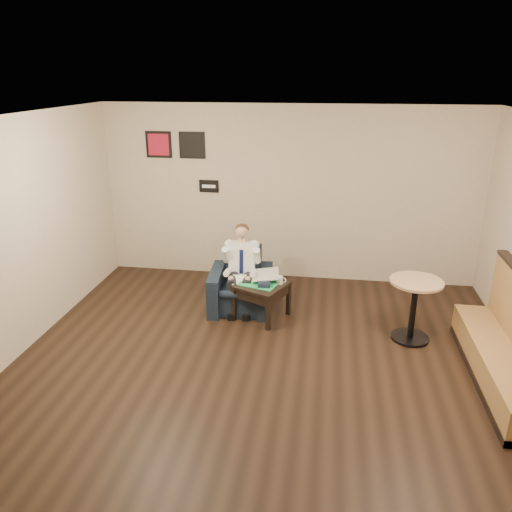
# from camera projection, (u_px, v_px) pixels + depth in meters

# --- Properties ---
(ground) EXTENTS (6.00, 6.00, 0.00)m
(ground) POSITION_uv_depth(u_px,v_px,m) (264.00, 376.00, 5.65)
(ground) COLOR black
(ground) RESTS_ON ground
(wall_back) EXTENTS (6.00, 0.02, 2.80)m
(wall_back) POSITION_uv_depth(u_px,v_px,m) (289.00, 195.00, 7.95)
(wall_back) COLOR beige
(wall_back) RESTS_ON ground
(wall_front) EXTENTS (6.00, 0.02, 2.80)m
(wall_front) POSITION_uv_depth(u_px,v_px,m) (182.00, 483.00, 2.38)
(wall_front) COLOR beige
(wall_front) RESTS_ON ground
(ceiling) EXTENTS (6.00, 6.00, 0.02)m
(ceiling) POSITION_uv_depth(u_px,v_px,m) (265.00, 122.00, 4.68)
(ceiling) COLOR white
(ceiling) RESTS_ON wall_back
(seating_sign) EXTENTS (0.32, 0.02, 0.20)m
(seating_sign) POSITION_uv_depth(u_px,v_px,m) (209.00, 186.00, 8.08)
(seating_sign) COLOR black
(seating_sign) RESTS_ON wall_back
(art_print_left) EXTENTS (0.42, 0.03, 0.42)m
(art_print_left) POSITION_uv_depth(u_px,v_px,m) (159.00, 145.00, 7.96)
(art_print_left) COLOR #B91634
(art_print_left) RESTS_ON wall_back
(art_print_right) EXTENTS (0.42, 0.03, 0.42)m
(art_print_right) POSITION_uv_depth(u_px,v_px,m) (192.00, 145.00, 7.88)
(art_print_right) COLOR black
(art_print_right) RESTS_ON wall_back
(armchair) EXTENTS (0.94, 0.94, 0.85)m
(armchair) POSITION_uv_depth(u_px,v_px,m) (241.00, 281.00, 7.15)
(armchair) COLOR black
(armchair) RESTS_ON ground
(seated_man) EXTENTS (0.61, 0.87, 1.16)m
(seated_man) POSITION_uv_depth(u_px,v_px,m) (240.00, 274.00, 6.99)
(seated_man) COLOR white
(seated_man) RESTS_ON armchair
(lap_papers) EXTENTS (0.23, 0.30, 0.01)m
(lap_papers) POSITION_uv_depth(u_px,v_px,m) (239.00, 280.00, 6.92)
(lap_papers) COLOR white
(lap_papers) RESTS_ON seated_man
(newspaper) EXTENTS (0.42, 0.50, 0.01)m
(newspaper) POSITION_uv_depth(u_px,v_px,m) (265.00, 274.00, 6.98)
(newspaper) COLOR silver
(newspaper) RESTS_ON armchair
(side_table) EXTENTS (0.82, 0.82, 0.51)m
(side_table) POSITION_uv_depth(u_px,v_px,m) (262.00, 300.00, 6.94)
(side_table) COLOR black
(side_table) RESTS_ON ground
(green_folder) EXTENTS (0.59, 0.49, 0.01)m
(green_folder) POSITION_uv_depth(u_px,v_px,m) (259.00, 283.00, 6.85)
(green_folder) COLOR #29CD6A
(green_folder) RESTS_ON side_table
(coffee_mug) EXTENTS (0.12, 0.12, 0.11)m
(coffee_mug) POSITION_uv_depth(u_px,v_px,m) (280.00, 280.00, 6.84)
(coffee_mug) COLOR white
(coffee_mug) RESTS_ON side_table
(smartphone) EXTENTS (0.17, 0.15, 0.01)m
(smartphone) POSITION_uv_depth(u_px,v_px,m) (272.00, 280.00, 6.97)
(smartphone) COLOR black
(smartphone) RESTS_ON side_table
(banquette) EXTENTS (0.54, 2.24, 1.15)m
(banquette) POSITION_uv_depth(u_px,v_px,m) (505.00, 335.00, 5.38)
(banquette) COLOR olive
(banquette) RESTS_ON ground
(cafe_table) EXTENTS (0.76, 0.76, 0.82)m
(cafe_table) POSITION_uv_depth(u_px,v_px,m) (413.00, 310.00, 6.31)
(cafe_table) COLOR tan
(cafe_table) RESTS_ON ground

